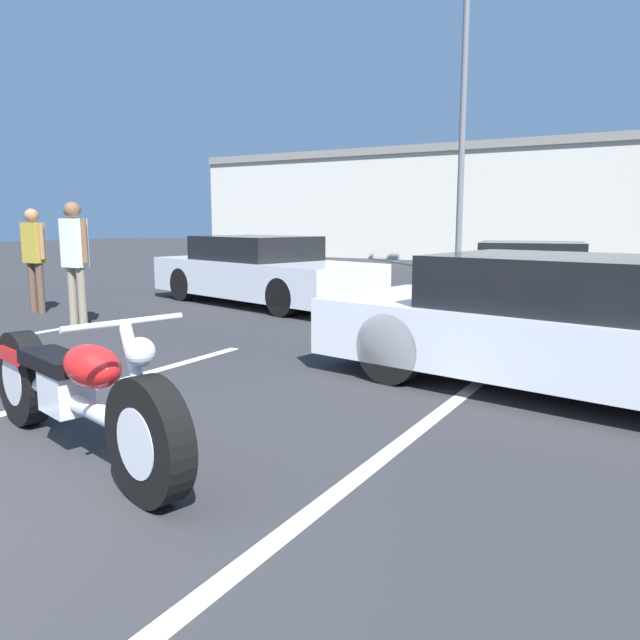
# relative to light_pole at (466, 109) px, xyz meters

# --- Properties ---
(parking_stripe_middle) EXTENTS (0.12, 5.77, 0.01)m
(parking_stripe_middle) POSITION_rel_light_pole_xyz_m (1.07, -14.94, -4.65)
(parking_stripe_middle) COLOR white
(parking_stripe_middle) RESTS_ON ground
(parking_stripe_back) EXTENTS (0.12, 5.77, 0.01)m
(parking_stripe_back) POSITION_rel_light_pole_xyz_m (4.07, -14.94, -4.65)
(parking_stripe_back) COLOR white
(parking_stripe_back) RESTS_ON ground
(far_building) EXTENTS (32.00, 4.20, 4.40)m
(far_building) POSITION_rel_light_pole_xyz_m (2.35, 7.15, -2.31)
(far_building) COLOR beige
(far_building) RESTS_ON ground
(light_pole) EXTENTS (1.21, 0.28, 8.52)m
(light_pole) POSITION_rel_light_pole_xyz_m (0.00, 0.00, 0.00)
(light_pole) COLOR slate
(light_pole) RESTS_ON ground
(motorcycle) EXTENTS (2.53, 0.96, 0.99)m
(motorcycle) POSITION_rel_light_pole_xyz_m (2.35, -15.33, -4.23)
(motorcycle) COLOR black
(motorcycle) RESTS_ON ground
(show_car_hood_open) EXTENTS (5.00, 2.60, 2.12)m
(show_car_hood_open) POSITION_rel_light_pole_xyz_m (4.95, -12.04, -4.05)
(show_car_hood_open) COLOR silver
(show_car_hood_open) RESTS_ON ground
(parked_car_mid_left_row) EXTENTS (4.71, 2.68, 1.10)m
(parked_car_mid_left_row) POSITION_rel_light_pole_xyz_m (3.13, -4.74, -4.10)
(parked_car_mid_left_row) COLOR yellow
(parked_car_mid_left_row) RESTS_ON ground
(parked_car_left_row) EXTENTS (4.94, 2.89, 1.24)m
(parked_car_left_row) POSITION_rel_light_pole_xyz_m (-1.06, -8.52, -4.06)
(parked_car_left_row) COLOR silver
(parked_car_left_row) RESTS_ON ground
(spectator_near_motorcycle) EXTENTS (0.52, 0.23, 1.72)m
(spectator_near_motorcycle) POSITION_rel_light_pole_xyz_m (-3.62, -11.34, -3.62)
(spectator_near_motorcycle) COLOR brown
(spectator_near_motorcycle) RESTS_ON ground
(spectator_midground) EXTENTS (0.52, 0.23, 1.79)m
(spectator_midground) POSITION_rel_light_pole_xyz_m (-1.83, -11.96, -3.58)
(spectator_midground) COLOR gray
(spectator_midground) RESTS_ON ground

